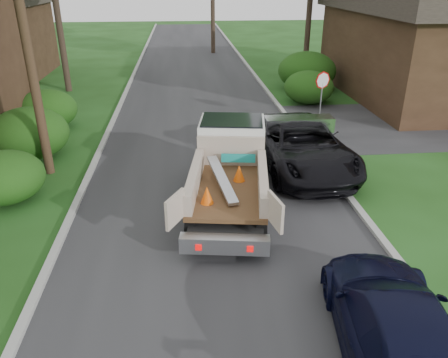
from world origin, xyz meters
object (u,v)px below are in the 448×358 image
utility_pole (22,13)px  house_right (438,37)px  stop_sign (322,88)px  black_pickup (300,145)px  navy_suv (397,329)px  flatbed_truck (231,161)px

utility_pole → house_right: 20.66m
stop_sign → utility_pole: utility_pole is taller
stop_sign → utility_pole: size_ratio=0.25×
utility_pole → black_pickup: (8.66, -0.37, -4.33)m
stop_sign → house_right: bearing=32.7°
navy_suv → black_pickup: bearing=-85.1°
house_right → navy_suv: size_ratio=2.66×
utility_pole → house_right: utility_pole is taller
black_pickup → flatbed_truck: bearing=-148.2°
stop_sign → black_pickup: size_ratio=0.41×
flatbed_truck → black_pickup: bearing=44.6°
flatbed_truck → navy_suv: (2.14, -6.63, -0.45)m
stop_sign → house_right: 9.37m
utility_pole → flatbed_truck: utility_pole is taller
flatbed_truck → navy_suv: size_ratio=1.21×
house_right → navy_suv: bearing=-120.0°
flatbed_truck → utility_pole: bearing=167.5°
stop_sign → utility_pole: bearing=-159.4°
stop_sign → navy_suv: 13.23m
navy_suv → stop_sign: bearing=-92.8°
house_right → flatbed_truck: 16.97m
house_right → black_pickup: (-9.82, -9.38, -2.32)m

